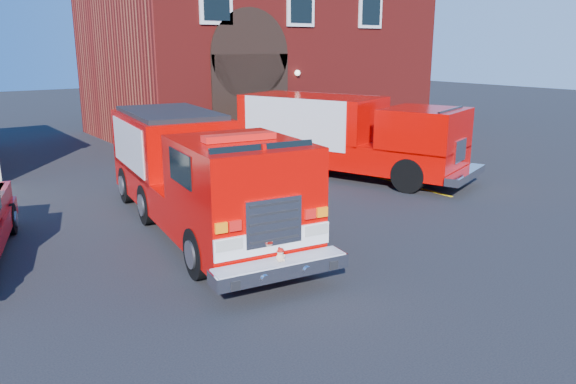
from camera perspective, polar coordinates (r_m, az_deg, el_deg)
ground at (r=13.34m, az=-3.03°, el=-4.34°), size 100.00×100.00×0.00m
parking_stripe_near at (r=18.19m, az=12.63°, el=0.52°), size 0.12×3.00×0.01m
parking_stripe_mid at (r=20.24m, az=6.30°, el=2.22°), size 0.12×3.00×0.01m
parking_stripe_far at (r=22.51m, az=1.18°, el=3.57°), size 0.12×3.00×0.01m
fire_station at (r=29.24m, az=-3.26°, el=14.49°), size 15.20×10.20×8.45m
fire_engine at (r=13.61m, az=-9.23°, el=1.96°), size 3.61×8.98×2.69m
secondary_truck at (r=19.29m, az=5.91°, el=5.95°), size 5.10×8.51×2.64m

